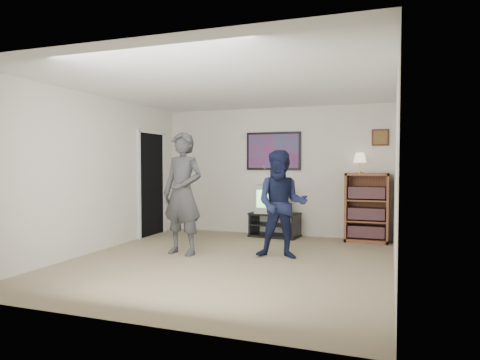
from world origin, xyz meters
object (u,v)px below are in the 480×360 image
Objects in this scene: bookshelf at (367,208)px; person_tall at (183,193)px; crt_television at (273,199)px; media_stand at (275,225)px; person_short at (282,204)px.

person_tall is at bearing -142.26° from bookshelf.
crt_television is 0.33× the size of person_tall.
media_stand is 0.50m from crt_television.
person_tall is 1.18× the size of person_short.
crt_television is 1.73m from bookshelf.
bookshelf is 0.77× the size of person_short.
person_tall is at bearing -109.49° from media_stand.
crt_television is 0.39× the size of person_short.
bookshelf reaches higher than crt_television.
media_stand is 0.51× the size of person_tall.
bookshelf reaches higher than media_stand.
person_tall reaches higher than media_stand.
bookshelf is at bearing 47.10° from person_tall.
crt_television reaches higher than media_stand.
person_tall is (-2.64, -2.04, 0.33)m from bookshelf.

